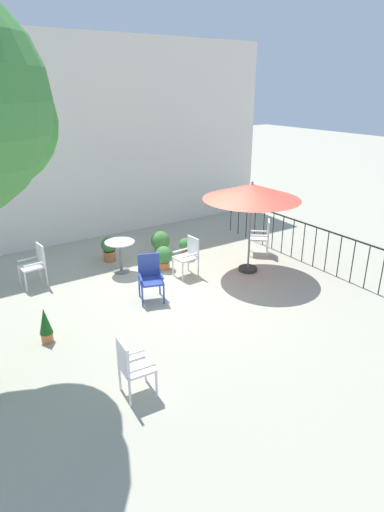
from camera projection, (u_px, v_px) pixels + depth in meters
name	position (u px, v px, depth m)	size (l,w,h in m)	color
ground_plane	(187.00, 287.00, 9.39)	(60.00, 60.00, 0.00)	#A8A590
villa_facade	(102.00, 141.00, 11.76)	(10.74, 0.30, 5.42)	silver
terrace_railing	(293.00, 232.00, 10.77)	(0.03, 5.46, 1.01)	black
patio_umbrella_0	(252.00, 192.00, 9.49)	(2.22, 2.22, 2.16)	#2D2D2D
cafe_table_0	(120.00, 251.00, 9.95)	(0.69, 0.69, 0.76)	white
patio_chair_0	(35.00, 262.00, 9.29)	(0.53, 0.48, 0.93)	silver
patio_chair_1	(188.00, 254.00, 9.80)	(0.51, 0.46, 0.90)	white
patio_chair_2	(150.00, 275.00, 8.68)	(0.60, 0.62, 0.95)	#2F4396
patio_chair_3	(262.00, 235.00, 11.04)	(0.67, 0.66, 0.92)	silver
patio_chair_4	(132.00, 365.00, 5.92)	(0.46, 0.46, 0.91)	white
potted_plant_0	(109.00, 248.00, 10.65)	(0.39, 0.39, 0.63)	#C46D41
potted_plant_1	(45.00, 325.00, 7.26)	(0.23, 0.23, 0.65)	#C7753E
potted_plant_2	(164.00, 257.00, 10.18)	(0.42, 0.42, 0.58)	#CD6C3B
potted_plant_3	(160.00, 242.00, 10.94)	(0.49, 0.49, 0.67)	brown
potted_plant_4	(185.00, 246.00, 10.83)	(0.33, 0.33, 0.53)	#AB5634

